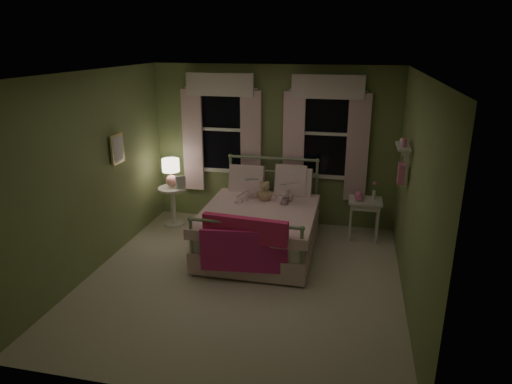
% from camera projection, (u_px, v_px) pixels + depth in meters
% --- Properties ---
extents(room_shell, '(4.20, 4.20, 4.20)m').
position_uv_depth(room_shell, '(242.00, 184.00, 5.50)').
color(room_shell, beige).
rests_on(room_shell, ground).
extents(bed, '(1.58, 2.04, 1.18)m').
position_uv_depth(bed, '(261.00, 225.00, 6.67)').
color(bed, white).
rests_on(bed, ground).
extents(pink_throw, '(1.10, 0.25, 0.71)m').
position_uv_depth(pink_throw, '(244.00, 239.00, 5.65)').
color(pink_throw, '#E82D6A').
rests_on(pink_throw, bed).
extents(child_left, '(0.34, 0.27, 0.83)m').
position_uv_depth(child_left, '(249.00, 176.00, 6.93)').
color(child_left, '#F7D1DD').
rests_on(child_left, bed).
extents(child_right, '(0.33, 0.27, 0.65)m').
position_uv_depth(child_right, '(285.00, 184.00, 6.85)').
color(child_right, '#F7D1DD').
rests_on(child_right, bed).
extents(book_left, '(0.22, 0.15, 0.26)m').
position_uv_depth(book_left, '(245.00, 182.00, 6.71)').
color(book_left, beige).
rests_on(book_left, child_left).
extents(book_right, '(0.23, 0.19, 0.26)m').
position_uv_depth(book_right, '(282.00, 187.00, 6.61)').
color(book_right, beige).
rests_on(book_right, child_right).
extents(teddy_bear, '(0.24, 0.20, 0.32)m').
position_uv_depth(teddy_bear, '(265.00, 193.00, 6.79)').
color(teddy_bear, tan).
rests_on(teddy_bear, bed).
extents(nightstand_left, '(0.46, 0.46, 0.65)m').
position_uv_depth(nightstand_left, '(173.00, 201.00, 7.56)').
color(nightstand_left, white).
rests_on(nightstand_left, ground).
extents(table_lamp, '(0.28, 0.28, 0.46)m').
position_uv_depth(table_lamp, '(171.00, 170.00, 7.39)').
color(table_lamp, pink).
rests_on(table_lamp, nightstand_left).
extents(book_nightstand, '(0.23, 0.27, 0.02)m').
position_uv_depth(book_nightstand, '(176.00, 189.00, 7.39)').
color(book_nightstand, beige).
rests_on(book_nightstand, nightstand_left).
extents(nightstand_right, '(0.50, 0.40, 0.64)m').
position_uv_depth(nightstand_right, '(365.00, 206.00, 6.95)').
color(nightstand_right, white).
rests_on(nightstand_right, ground).
extents(pink_toy, '(0.14, 0.19, 0.14)m').
position_uv_depth(pink_toy, '(359.00, 196.00, 6.92)').
color(pink_toy, pink).
rests_on(pink_toy, nightstand_right).
extents(bud_vase, '(0.06, 0.06, 0.28)m').
position_uv_depth(bud_vase, '(374.00, 190.00, 6.90)').
color(bud_vase, white).
rests_on(bud_vase, nightstand_right).
extents(window_left, '(1.34, 0.13, 1.96)m').
position_uv_depth(window_left, '(221.00, 125.00, 7.46)').
color(window_left, black).
rests_on(window_left, room_shell).
extents(window_right, '(1.34, 0.13, 1.96)m').
position_uv_depth(window_right, '(326.00, 130.00, 7.11)').
color(window_right, black).
rests_on(window_right, room_shell).
extents(wall_shelf, '(0.15, 0.50, 0.60)m').
position_uv_depth(wall_shelf, '(402.00, 160.00, 5.70)').
color(wall_shelf, white).
rests_on(wall_shelf, room_shell).
extents(framed_picture, '(0.03, 0.32, 0.42)m').
position_uv_depth(framed_picture, '(117.00, 149.00, 6.39)').
color(framed_picture, beige).
rests_on(framed_picture, room_shell).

